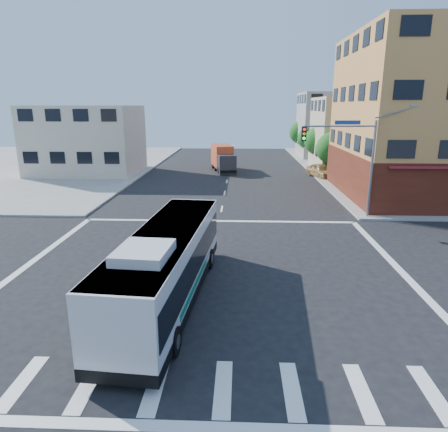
{
  "coord_description": "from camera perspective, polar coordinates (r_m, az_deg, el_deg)",
  "views": [
    {
      "loc": [
        1.43,
        -17.87,
        7.94
      ],
      "look_at": [
        0.59,
        2.94,
        2.19
      ],
      "focal_mm": 32.0,
      "sensor_mm": 36.0,
      "label": 1
    }
  ],
  "objects": [
    {
      "name": "signal_mast_ne",
      "position": [
        29.65,
        17.48,
        9.01
      ],
      "size": [
        7.91,
        1.13,
        8.07
      ],
      "color": "slate",
      "rests_on": "ground"
    },
    {
      "name": "parked_car",
      "position": [
        47.46,
        13.67,
        6.33
      ],
      "size": [
        3.1,
        4.93,
        1.57
      ],
      "primitive_type": "imported",
      "rotation": [
        0.0,
        0.0,
        0.29
      ],
      "color": "tan",
      "rests_on": "ground"
    },
    {
      "name": "street_tree_c",
      "position": [
        62.84,
        12.13,
        11.02
      ],
      "size": [
        3.4,
        3.4,
        5.29
      ],
      "color": "#3D2816",
      "rests_on": "ground"
    },
    {
      "name": "building_east_far",
      "position": [
        67.73,
        15.97,
        12.38
      ],
      "size": [
        12.06,
        10.06,
        10.0
      ],
      "color": "gray",
      "rests_on": "ground"
    },
    {
      "name": "transit_bus",
      "position": [
        16.68,
        -8.08,
        -6.8
      ],
      "size": [
        3.41,
        11.71,
        3.42
      ],
      "rotation": [
        0.0,
        0.0,
        -0.08
      ],
      "color": "black",
      "rests_on": "ground"
    },
    {
      "name": "box_truck",
      "position": [
        50.63,
        -0.13,
        8.19
      ],
      "size": [
        3.5,
        7.38,
        3.2
      ],
      "rotation": [
        0.0,
        0.0,
        0.21
      ],
      "color": "#29292E",
      "rests_on": "ground"
    },
    {
      "name": "street_tree_d",
      "position": [
        70.69,
        11.07,
        11.87
      ],
      "size": [
        4.0,
        4.0,
        6.03
      ],
      "color": "#3D2816",
      "rests_on": "ground"
    },
    {
      "name": "building_west",
      "position": [
        51.43,
        -19.03,
        10.23
      ],
      "size": [
        12.06,
        10.06,
        8.0
      ],
      "color": "beige",
      "rests_on": "ground"
    },
    {
      "name": "street_tree_a",
      "position": [
        47.18,
        15.35,
        9.61
      ],
      "size": [
        3.6,
        3.6,
        5.53
      ],
      "color": "#3D2816",
      "rests_on": "ground"
    },
    {
      "name": "building_east_near",
      "position": [
        54.24,
        19.34,
        10.96
      ],
      "size": [
        12.06,
        10.06,
        9.0
      ],
      "color": "#B8A88C",
      "rests_on": "ground"
    },
    {
      "name": "ground",
      "position": [
        19.61,
        -2.08,
        -8.47
      ],
      "size": [
        120.0,
        120.0,
        0.0
      ],
      "primitive_type": "plane",
      "color": "black",
      "rests_on": "ground"
    },
    {
      "name": "street_tree_b",
      "position": [
        54.97,
        13.53,
        10.65
      ],
      "size": [
        3.8,
        3.8,
        5.79
      ],
      "color": "#3D2816",
      "rests_on": "ground"
    }
  ]
}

